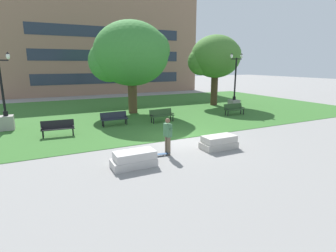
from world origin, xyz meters
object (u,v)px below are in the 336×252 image
at_px(park_bench_near_left, 58,127).
at_px(park_bench_far_left, 162,115).
at_px(person_skateboarder, 168,134).
at_px(lamp_post_center, 6,115).
at_px(concrete_block_center, 134,159).
at_px(concrete_block_left, 219,142).
at_px(park_bench_near_right, 114,118).
at_px(skateboard, 159,154).
at_px(lamp_post_left, 234,99).
at_px(park_bench_far_right, 234,108).

relative_size(park_bench_near_left, park_bench_far_left, 0.99).
relative_size(person_skateboarder, lamp_post_center, 0.36).
xyz_separation_m(concrete_block_center, park_bench_near_left, (-2.44, 6.33, 0.23)).
bearing_deg(park_bench_near_left, person_skateboarder, -52.67).
height_order(concrete_block_left, person_skateboarder, person_skateboarder).
xyz_separation_m(concrete_block_center, lamp_post_center, (-5.22, 9.30, 0.69)).
bearing_deg(park_bench_near_right, skateboard, -87.98).
relative_size(concrete_block_center, person_skateboarder, 1.05).
bearing_deg(concrete_block_center, lamp_post_center, 119.28).
xyz_separation_m(park_bench_far_left, lamp_post_left, (8.06, 1.76, 0.50)).
bearing_deg(lamp_post_center, park_bench_far_left, -12.24).
bearing_deg(park_bench_far_left, concrete_block_center, -122.35).
height_order(park_bench_far_left, lamp_post_left, lamp_post_left).
xyz_separation_m(park_bench_near_right, lamp_post_left, (11.43, 1.38, 0.50)).
bearing_deg(park_bench_near_left, concrete_block_left, -40.42).
relative_size(park_bench_far_right, lamp_post_center, 0.38).
bearing_deg(lamp_post_center, concrete_block_center, -60.72).
height_order(concrete_block_center, park_bench_near_left, park_bench_near_left).
xyz_separation_m(park_bench_far_left, lamp_post_center, (-9.77, 2.12, 0.46)).
bearing_deg(park_bench_far_left, lamp_post_left, 12.29).
distance_m(concrete_block_center, concrete_block_left, 4.55).
height_order(skateboard, lamp_post_center, lamp_post_center).
height_order(person_skateboarder, park_bench_far_right, person_skateboarder).
distance_m(concrete_block_center, person_skateboarder, 2.10).
relative_size(person_skateboarder, park_bench_near_left, 0.93).
xyz_separation_m(person_skateboarder, skateboard, (-0.44, -0.04, -0.89)).
distance_m(park_bench_near_right, lamp_post_center, 6.65).
distance_m(concrete_block_left, lamp_post_left, 11.78).
bearing_deg(lamp_post_center, park_bench_near_left, -46.86).
bearing_deg(park_bench_far_left, concrete_block_left, -90.12).
bearing_deg(lamp_post_left, lamp_post_center, 178.83).
relative_size(park_bench_near_left, lamp_post_left, 0.37).
xyz_separation_m(concrete_block_left, park_bench_far_right, (6.48, 6.62, 0.23)).
xyz_separation_m(park_bench_near_left, lamp_post_center, (-2.78, 2.97, 0.46)).
height_order(person_skateboarder, park_bench_near_right, person_skateboarder).
bearing_deg(park_bench_near_right, person_skateboarder, -84.34).
distance_m(person_skateboarder, park_bench_near_right, 6.91).
bearing_deg(concrete_block_left, park_bench_near_right, 115.09).
height_order(skateboard, park_bench_near_left, park_bench_near_left).
bearing_deg(park_bench_far_right, lamp_post_left, 50.18).
distance_m(concrete_block_left, park_bench_far_left, 6.79).
xyz_separation_m(skateboard, lamp_post_left, (11.19, 8.28, 0.95)).
relative_size(park_bench_near_left, park_bench_far_right, 1.02).
bearing_deg(park_bench_far_left, park_bench_near_right, 173.68).
bearing_deg(park_bench_near_right, concrete_block_left, -64.91).
xyz_separation_m(concrete_block_left, skateboard, (-3.11, 0.27, -0.22)).
bearing_deg(park_bench_near_right, park_bench_far_right, -3.14).
bearing_deg(lamp_post_center, concrete_block_left, -42.40).
relative_size(person_skateboarder, skateboard, 1.65).
relative_size(person_skateboarder, lamp_post_left, 0.34).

